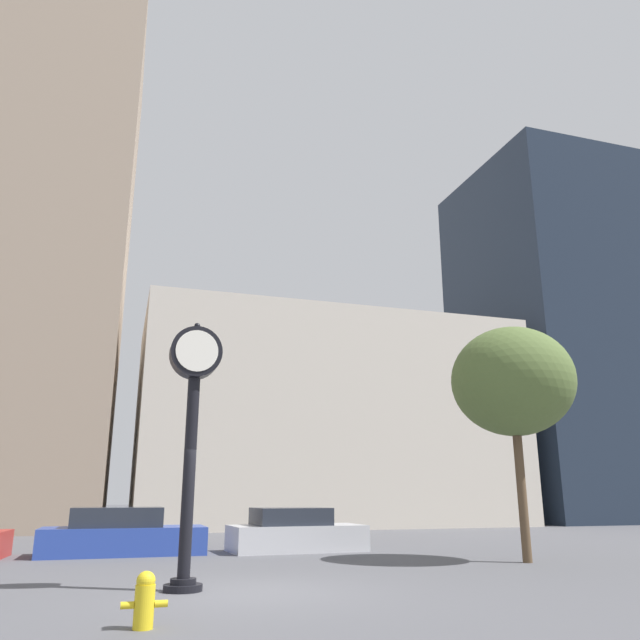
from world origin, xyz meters
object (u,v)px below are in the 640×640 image
(car_silver, at_px, (295,533))
(fire_hydrant_far, at_px, (145,599))
(car_blue, at_px, (122,535))
(street_clock, at_px, (193,406))
(bare_tree, at_px, (513,382))

(car_silver, xyz_separation_m, fire_hydrant_far, (-4.87, -10.40, -0.18))
(car_blue, bearing_deg, street_clock, -81.93)
(car_blue, height_order, bare_tree, bare_tree)
(street_clock, height_order, bare_tree, bare_tree)
(street_clock, relative_size, car_silver, 1.20)
(street_clock, height_order, car_silver, street_clock)
(street_clock, height_order, car_blue, street_clock)
(car_silver, height_order, fire_hydrant_far, car_silver)
(street_clock, relative_size, fire_hydrant_far, 7.08)
(car_blue, relative_size, fire_hydrant_far, 6.49)
(street_clock, relative_size, car_blue, 1.09)
(bare_tree, bearing_deg, car_blue, 152.14)
(car_blue, relative_size, car_silver, 1.10)
(street_clock, distance_m, car_blue, 8.12)
(car_silver, xyz_separation_m, bare_tree, (4.82, -4.92, 4.13))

